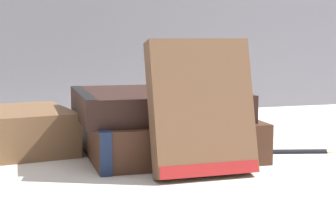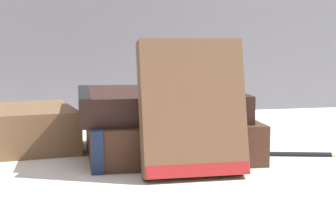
{
  "view_description": "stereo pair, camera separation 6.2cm",
  "coord_description": "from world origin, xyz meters",
  "px_view_note": "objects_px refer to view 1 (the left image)",
  "views": [
    {
      "loc": [
        -0.13,
        -0.6,
        0.14
      ],
      "look_at": [
        0.06,
        -0.01,
        0.05
      ],
      "focal_mm": 60.0,
      "sensor_mm": 36.0,
      "label": 1
    },
    {
      "loc": [
        -0.07,
        -0.62,
        0.14
      ],
      "look_at": [
        0.06,
        -0.01,
        0.05
      ],
      "focal_mm": 60.0,
      "sensor_mm": 36.0,
      "label": 2
    }
  ],
  "objects_px": {
    "book_flat_top": "(152,104)",
    "fountain_pen": "(280,150)",
    "pocket_watch": "(189,90)",
    "reading_glasses": "(98,127)",
    "book_flat_bottom": "(162,135)",
    "book_leaning_front": "(202,113)"
  },
  "relations": [
    {
      "from": "book_flat_top",
      "to": "fountain_pen",
      "type": "height_order",
      "value": "book_flat_top"
    },
    {
      "from": "reading_glasses",
      "to": "fountain_pen",
      "type": "distance_m",
      "value": 0.29
    },
    {
      "from": "reading_glasses",
      "to": "fountain_pen",
      "type": "bearing_deg",
      "value": -33.04
    },
    {
      "from": "book_flat_bottom",
      "to": "reading_glasses",
      "type": "xyz_separation_m",
      "value": [
        -0.04,
        0.19,
        -0.02
      ]
    },
    {
      "from": "pocket_watch",
      "to": "reading_glasses",
      "type": "height_order",
      "value": "pocket_watch"
    },
    {
      "from": "pocket_watch",
      "to": "book_flat_top",
      "type": "bearing_deg",
      "value": 138.41
    },
    {
      "from": "book_leaning_front",
      "to": "book_flat_top",
      "type": "bearing_deg",
      "value": 98.85
    },
    {
      "from": "fountain_pen",
      "to": "reading_glasses",
      "type": "bearing_deg",
      "value": 140.58
    },
    {
      "from": "book_flat_bottom",
      "to": "book_leaning_front",
      "type": "distance_m",
      "value": 0.11
    },
    {
      "from": "pocket_watch",
      "to": "fountain_pen",
      "type": "relative_size",
      "value": 0.4
    },
    {
      "from": "pocket_watch",
      "to": "reading_glasses",
      "type": "xyz_separation_m",
      "value": [
        -0.06,
        0.22,
        -0.07
      ]
    },
    {
      "from": "book_flat_bottom",
      "to": "fountain_pen",
      "type": "bearing_deg",
      "value": -15.37
    },
    {
      "from": "fountain_pen",
      "to": "book_leaning_front",
      "type": "bearing_deg",
      "value": -136.33
    },
    {
      "from": "book_flat_top",
      "to": "fountain_pen",
      "type": "xyz_separation_m",
      "value": [
        0.14,
        -0.05,
        -0.05
      ]
    },
    {
      "from": "book_leaning_front",
      "to": "reading_glasses",
      "type": "bearing_deg",
      "value": 98.47
    },
    {
      "from": "fountain_pen",
      "to": "book_flat_bottom",
      "type": "bearing_deg",
      "value": 177.64
    },
    {
      "from": "pocket_watch",
      "to": "book_leaning_front",
      "type": "bearing_deg",
      "value": -101.47
    },
    {
      "from": "reading_glasses",
      "to": "book_leaning_front",
      "type": "bearing_deg",
      "value": -60.0
    },
    {
      "from": "pocket_watch",
      "to": "reading_glasses",
      "type": "bearing_deg",
      "value": 105.6
    },
    {
      "from": "book_flat_top",
      "to": "book_flat_bottom",
      "type": "bearing_deg",
      "value": -19.82
    },
    {
      "from": "book_flat_bottom",
      "to": "book_leaning_front",
      "type": "relative_size",
      "value": 1.42
    },
    {
      "from": "book_flat_top",
      "to": "fountain_pen",
      "type": "relative_size",
      "value": 1.36
    }
  ]
}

